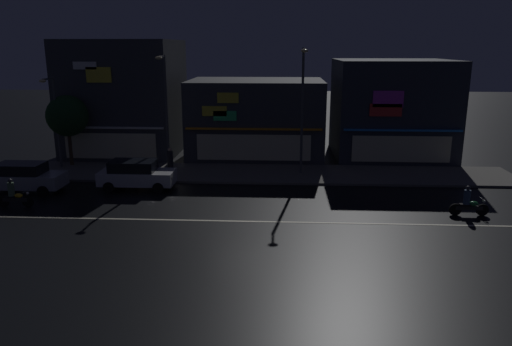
{
  "coord_description": "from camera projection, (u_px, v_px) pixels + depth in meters",
  "views": [
    {
      "loc": [
        1.93,
        -21.68,
        8.06
      ],
      "look_at": [
        0.62,
        2.66,
        1.69
      ],
      "focal_mm": 34.1,
      "sensor_mm": 36.0,
      "label": 1
    }
  ],
  "objects": [
    {
      "name": "storefront_center_block",
      "position": [
        125.0,
        98.0,
        37.04
      ],
      "size": [
        8.06,
        7.99,
        8.54
      ],
      "color": "#383A3F",
      "rests_on": "ground"
    },
    {
      "name": "streetlamp_east",
      "position": [
        303.0,
        102.0,
        30.09
      ],
      "size": [
        0.44,
        1.64,
        7.85
      ],
      "color": "#47494C",
      "rests_on": "sidewalk_far"
    },
    {
      "name": "traffic_cone",
      "position": [
        136.0,
        181.0,
        28.91
      ],
      "size": [
        0.36,
        0.36,
        0.55
      ],
      "primitive_type": "cone",
      "color": "orange",
      "rests_on": "ground"
    },
    {
      "name": "storefront_left_block",
      "position": [
        256.0,
        118.0,
        36.41
      ],
      "size": [
        9.83,
        7.01,
        5.67
      ],
      "color": "#383A3F",
      "rests_on": "ground"
    },
    {
      "name": "ground_plane",
      "position": [
        240.0,
        221.0,
        23.08
      ],
      "size": [
        140.0,
        140.0,
        0.0
      ],
      "primitive_type": "plane",
      "color": "black"
    },
    {
      "name": "streetlamp_mid",
      "position": [
        166.0,
        104.0,
        30.87
      ],
      "size": [
        0.44,
        1.64,
        7.42
      ],
      "color": "#47494C",
      "rests_on": "sidewalk_far"
    },
    {
      "name": "sidewalk_far",
      "position": [
        252.0,
        173.0,
        31.52
      ],
      "size": [
        33.47,
        4.73,
        0.14
      ],
      "primitive_type": "cube",
      "color": "#5B5954",
      "rests_on": "ground"
    },
    {
      "name": "lane_divider_stripe",
      "position": [
        240.0,
        221.0,
        23.08
      ],
      "size": [
        31.8,
        0.16,
        0.01
      ],
      "primitive_type": "cube",
      "color": "beige",
      "rests_on": "ground"
    },
    {
      "name": "motorcycle_lead",
      "position": [
        14.0,
        195.0,
        25.0
      ],
      "size": [
        1.9,
        0.6,
        1.52
      ],
      "rotation": [
        0.0,
        0.0,
        -0.09
      ],
      "color": "black",
      "rests_on": "ground"
    },
    {
      "name": "street_tree",
      "position": [
        67.0,
        116.0,
        32.65
      ],
      "size": [
        2.77,
        2.77,
        4.78
      ],
      "color": "#473323",
      "rests_on": "sidewalk_far"
    },
    {
      "name": "storefront_right_block",
      "position": [
        391.0,
        109.0,
        36.19
      ],
      "size": [
        8.29,
        8.01,
        7.12
      ],
      "color": "#2D333D",
      "rests_on": "ground"
    },
    {
      "name": "pedestrian_on_sidewalk",
      "position": [
        170.0,
        163.0,
        30.41
      ],
      "size": [
        0.37,
        0.37,
        1.81
      ],
      "rotation": [
        0.0,
        0.0,
        1.53
      ],
      "color": "#232328",
      "rests_on": "sidewalk_far"
    },
    {
      "name": "streetlamp_west",
      "position": [
        55.0,
        114.0,
        31.84
      ],
      "size": [
        0.44,
        1.64,
        6.01
      ],
      "color": "#47494C",
      "rests_on": "sidewalk_far"
    },
    {
      "name": "parked_car_near_kerb",
      "position": [
        136.0,
        174.0,
        28.18
      ],
      "size": [
        4.3,
        1.98,
        1.67
      ],
      "color": "silver",
      "rests_on": "ground"
    },
    {
      "name": "motorcycle_following",
      "position": [
        468.0,
        203.0,
        23.71
      ],
      "size": [
        1.9,
        0.6,
        1.52
      ],
      "rotation": [
        0.0,
        0.0,
        -0.04
      ],
      "color": "black",
      "rests_on": "ground"
    },
    {
      "name": "parked_car_trailing",
      "position": [
        24.0,
        177.0,
        27.59
      ],
      "size": [
        4.3,
        1.98,
        1.67
      ],
      "rotation": [
        0.0,
        0.0,
        3.14
      ],
      "color": "#9EA0A5",
      "rests_on": "ground"
    }
  ]
}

